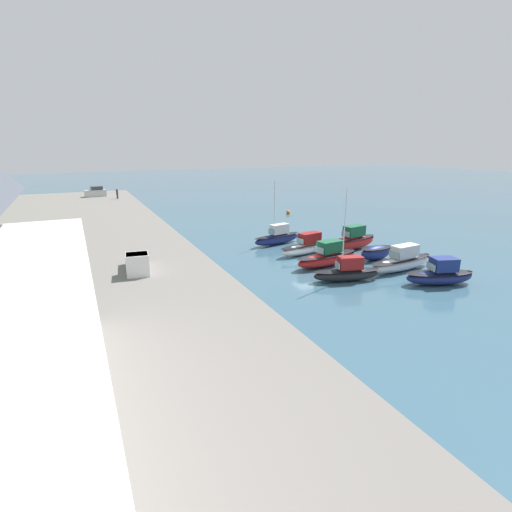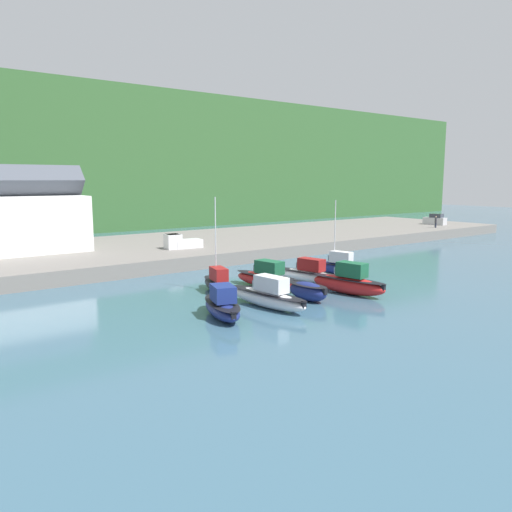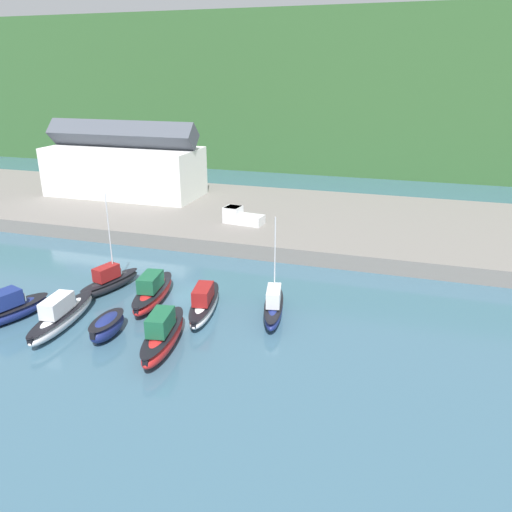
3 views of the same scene
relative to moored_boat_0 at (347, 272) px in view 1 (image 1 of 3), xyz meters
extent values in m
plane|color=#385B70|center=(6.47, 0.51, -0.89)|extent=(320.00, 320.00, 0.00)
cube|color=slate|center=(6.47, 24.63, -0.07)|extent=(132.29, 26.87, 1.63)
ellipsoid|color=black|center=(0.01, 0.05, -0.28)|extent=(3.10, 6.68, 1.21)
ellipsoid|color=black|center=(0.01, 0.05, 0.14)|extent=(3.19, 6.82, 0.12)
cube|color=maroon|center=(-0.07, -0.26, 0.92)|extent=(1.68, 2.49, 1.20)
cube|color=#8CA5B2|center=(0.25, 0.99, 0.74)|extent=(1.03, 0.35, 0.60)
cylinder|color=silver|center=(0.13, 0.53, 4.14)|extent=(0.10, 0.10, 7.64)
ellipsoid|color=red|center=(4.92, -1.04, -0.17)|extent=(3.00, 7.98, 1.44)
ellipsoid|color=black|center=(4.92, -1.04, 0.34)|extent=(3.10, 8.14, 0.12)
cube|color=#195638|center=(4.97, -1.43, 1.18)|extent=(1.82, 2.90, 1.26)
cube|color=#8CA5B2|center=(4.76, 0.07, 0.99)|extent=(1.31, 0.28, 0.63)
cube|color=black|center=(5.43, -4.70, 0.12)|extent=(0.40, 0.33, 0.56)
ellipsoid|color=white|center=(9.90, -1.62, -0.25)|extent=(3.04, 7.87, 1.28)
ellipsoid|color=black|center=(9.90, -1.62, 0.20)|extent=(3.14, 8.03, 0.12)
cube|color=maroon|center=(9.97, -2.00, 1.01)|extent=(1.73, 2.87, 1.22)
cube|color=#8CA5B2|center=(9.70, -0.53, 0.82)|extent=(1.15, 0.30, 0.61)
cube|color=black|center=(10.55, -5.21, 0.01)|extent=(0.40, 0.34, 0.56)
ellipsoid|color=navy|center=(15.45, -0.52, -0.20)|extent=(2.80, 7.21, 1.37)
ellipsoid|color=black|center=(15.45, -0.52, 0.27)|extent=(2.89, 7.36, 0.12)
cube|color=silver|center=(15.52, -0.87, 1.10)|extent=(1.53, 2.64, 1.24)
cube|color=#8CA5B2|center=(15.24, 0.49, 0.91)|extent=(0.95, 0.29, 0.62)
cylinder|color=silver|center=(15.34, -0.01, 3.89)|extent=(0.10, 0.10, 6.83)
ellipsoid|color=navy|center=(-4.31, -7.24, -0.23)|extent=(3.89, 6.66, 1.32)
ellipsoid|color=black|center=(-4.31, -7.24, 0.24)|extent=(4.00, 6.80, 0.12)
cube|color=navy|center=(-4.40, -7.54, 1.05)|extent=(2.15, 2.58, 1.23)
cube|color=#8CA5B2|center=(-4.02, -6.35, 0.87)|extent=(1.36, 0.52, 0.62)
cube|color=black|center=(-5.22, -10.11, 0.04)|extent=(0.43, 0.38, 0.56)
ellipsoid|color=silver|center=(0.32, -7.03, -0.18)|extent=(2.52, 8.45, 1.41)
ellipsoid|color=black|center=(0.32, -7.03, 0.31)|extent=(2.60, 8.62, 0.12)
cube|color=silver|center=(0.36, -7.44, 1.15)|extent=(1.57, 3.02, 1.25)
cube|color=#8CA5B2|center=(0.20, -5.84, 0.96)|extent=(1.17, 0.21, 0.63)
cube|color=black|center=(0.69, -10.96, 0.10)|extent=(0.38, 0.31, 0.56)
ellipsoid|color=navy|center=(4.50, -7.34, -0.07)|extent=(1.99, 4.17, 1.64)
ellipsoid|color=black|center=(4.50, -7.34, 0.51)|extent=(2.06, 4.25, 0.12)
cube|color=black|center=(4.64, -9.27, 0.26)|extent=(0.38, 0.30, 0.56)
ellipsoid|color=red|center=(9.28, -7.61, -0.06)|extent=(2.99, 7.83, 1.65)
ellipsoid|color=black|center=(9.28, -7.61, 0.51)|extent=(3.08, 7.99, 0.12)
cube|color=#195638|center=(9.34, -7.99, 1.42)|extent=(1.76, 2.85, 1.31)
cube|color=#8CA5B2|center=(9.10, -6.52, 1.22)|extent=(1.22, 0.29, 0.66)
cube|color=black|center=(9.85, -11.19, 0.27)|extent=(0.40, 0.33, 0.56)
cube|color=#B7B7BC|center=(62.73, 18.58, 1.44)|extent=(2.36, 4.41, 1.40)
cube|color=#333842|center=(62.77, 18.27, 2.52)|extent=(1.83, 2.50, 0.76)
cube|color=silver|center=(7.16, 18.26, 1.29)|extent=(3.72, 2.40, 1.10)
cube|color=silver|center=(5.15, 18.50, 1.69)|extent=(2.10, 2.11, 1.90)
cube|color=#2D333D|center=(5.15, 18.50, 2.39)|extent=(1.82, 1.98, 0.50)
cylinder|color=#232838|center=(57.15, 14.72, 1.17)|extent=(0.32, 0.32, 0.85)
cylinder|color=#333338|center=(57.15, 14.72, 2.12)|extent=(0.40, 0.40, 1.05)
sphere|color=tan|center=(57.15, 14.72, 2.76)|extent=(0.24, 0.24, 0.24)
sphere|color=orange|center=(34.65, -12.80, -0.52)|extent=(0.73, 0.73, 0.73)
camera|label=1|loc=(-29.21, 22.87, 11.89)|focal=28.00mm
camera|label=2|loc=(-24.56, -38.25, 9.52)|focal=35.00mm
camera|label=3|loc=(24.83, -35.37, 17.77)|focal=35.00mm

